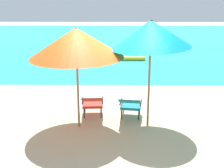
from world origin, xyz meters
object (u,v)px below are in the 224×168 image
object	(u,v)px
lounge_chair_left	(92,102)
lounge_chair_right	(130,104)
beach_umbrella_right	(151,34)
beach_umbrella_left	(76,43)
swim_buoy	(128,58)

from	to	relation	value
lounge_chair_left	lounge_chair_right	distance (m)	0.97
lounge_chair_left	beach_umbrella_right	xyz separation A→B (m)	(1.37, -0.48, 1.82)
beach_umbrella_left	lounge_chair_left	bearing A→B (deg)	62.95
swim_buoy	beach_umbrella_right	xyz separation A→B (m)	(0.19, -7.05, 2.13)
swim_buoy	beach_umbrella_left	world-z (taller)	beach_umbrella_left
beach_umbrella_left	lounge_chair_right	bearing A→B (deg)	19.80
swim_buoy	lounge_chair_right	bearing A→B (deg)	-91.84
swim_buoy	beach_umbrella_left	distance (m)	7.55
lounge_chair_left	lounge_chair_right	xyz separation A→B (m)	(0.97, -0.12, 0.00)
swim_buoy	beach_umbrella_right	distance (m)	7.37
lounge_chair_left	beach_umbrella_right	world-z (taller)	beach_umbrella_right
lounge_chair_left	lounge_chair_right	world-z (taller)	same
swim_buoy	lounge_chair_left	size ratio (longest dim) A/B	1.77
lounge_chair_right	beach_umbrella_left	world-z (taller)	beach_umbrella_left
swim_buoy	lounge_chair_right	distance (m)	6.70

